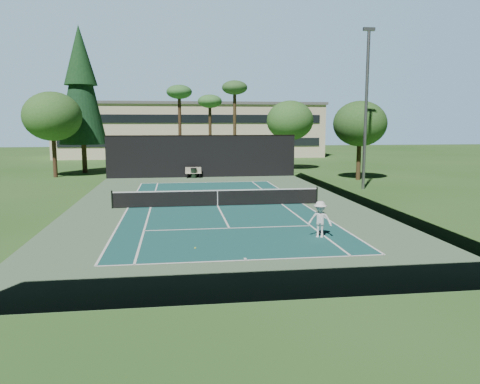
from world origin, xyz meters
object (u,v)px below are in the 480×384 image
object	(u,v)px
tennis_ball_d	(183,198)
trash_bin	(194,173)
tennis_ball_a	(195,248)
park_bench	(193,172)
tennis_ball_c	(245,197)
player	(320,219)
tennis_net	(218,197)
tennis_ball_b	(205,198)

from	to	relation	value
tennis_ball_d	trash_bin	size ratio (longest dim) A/B	0.07
tennis_ball_a	park_bench	size ratio (longest dim) A/B	0.05
tennis_ball_c	trash_bin	size ratio (longest dim) A/B	0.08
player	tennis_ball_a	world-z (taller)	player
tennis_ball_d	trash_bin	xyz separation A→B (m)	(1.21, 12.34, 0.45)
tennis_ball_a	tennis_ball_c	bearing A→B (deg)	73.03
tennis_net	tennis_ball_c	xyz separation A→B (m)	(2.23, 3.31, -0.52)
tennis_ball_a	player	bearing A→B (deg)	12.06
tennis_net	tennis_ball_b	world-z (taller)	tennis_net
tennis_ball_b	tennis_ball_d	size ratio (longest dim) A/B	1.00
trash_bin	tennis_ball_d	bearing A→B (deg)	-95.61
trash_bin	park_bench	bearing A→B (deg)	125.86
player	tennis_ball_b	bearing A→B (deg)	135.45
tennis_ball_b	tennis_ball_c	xyz separation A→B (m)	(2.82, 0.30, 0.00)
player	trash_bin	size ratio (longest dim) A/B	1.75
tennis_net	player	size ratio (longest dim) A/B	7.78
tennis_net	player	bearing A→B (deg)	-66.18
tennis_ball_a	tennis_ball_d	bearing A→B (deg)	91.17
tennis_net	trash_bin	size ratio (longest dim) A/B	13.65
tennis_ball_c	tennis_ball_d	distance (m)	4.31
trash_bin	player	bearing A→B (deg)	-78.97
tennis_net	player	xyz separation A→B (m)	(3.85, -8.73, 0.27)
tennis_net	tennis_ball_a	size ratio (longest dim) A/B	189.30
player	trash_bin	bearing A→B (deg)	125.73
player	park_bench	world-z (taller)	player
player	tennis_ball_b	distance (m)	12.59
player	tennis_ball_d	bearing A→B (deg)	141.21
tennis_ball_c	trash_bin	xyz separation A→B (m)	(-3.10, 12.20, 0.44)
tennis_net	park_bench	world-z (taller)	tennis_net
player	tennis_ball_a	size ratio (longest dim) A/B	24.34
tennis_net	trash_bin	bearing A→B (deg)	93.23
player	tennis_ball_d	xyz separation A→B (m)	(-5.94, 11.90, -0.80)
tennis_ball_b	tennis_ball_a	bearing A→B (deg)	-95.39
player	tennis_ball_a	distance (m)	5.85
tennis_net	tennis_ball_c	world-z (taller)	tennis_net
park_bench	trash_bin	world-z (taller)	park_bench
tennis_net	player	world-z (taller)	player
tennis_net	tennis_ball_a	bearing A→B (deg)	-100.38
tennis_ball_d	trash_bin	bearing A→B (deg)	84.39
player	tennis_ball_b	xyz separation A→B (m)	(-4.45, 11.75, -0.80)
tennis_net	tennis_ball_b	distance (m)	3.12
tennis_ball_d	park_bench	xyz separation A→B (m)	(1.18, 12.38, 0.51)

